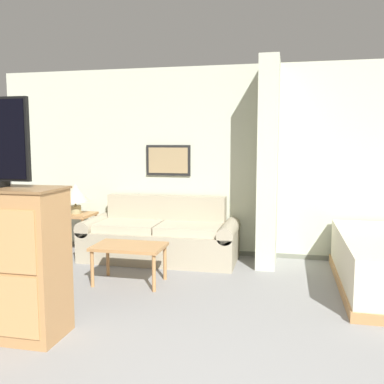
% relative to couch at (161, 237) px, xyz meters
% --- Properties ---
extents(wall_back, '(7.66, 0.16, 2.60)m').
position_rel_couch_xyz_m(wall_back, '(1.29, 0.48, 0.99)').
color(wall_back, beige).
rests_on(wall_back, ground_plane).
extents(wall_partition_pillar, '(0.24, 0.69, 2.60)m').
position_rel_couch_xyz_m(wall_partition_pillar, '(1.40, 0.07, 1.00)').
color(wall_partition_pillar, beige).
rests_on(wall_partition_pillar, ground_plane).
extents(couch, '(2.07, 0.84, 0.83)m').
position_rel_couch_xyz_m(couch, '(0.00, 0.00, 0.00)').
color(couch, tan).
rests_on(couch, ground_plane).
extents(coffee_table, '(0.78, 0.49, 0.44)m').
position_rel_couch_xyz_m(coffee_table, '(-0.05, -1.04, 0.08)').
color(coffee_table, '#B27F4C').
rests_on(coffee_table, ground_plane).
extents(side_table, '(0.47, 0.47, 0.57)m').
position_rel_couch_xyz_m(side_table, '(-1.24, 0.01, 0.18)').
color(side_table, '#B27F4C').
rests_on(side_table, ground_plane).
extents(table_lamp, '(0.38, 0.38, 0.43)m').
position_rel_couch_xyz_m(table_lamp, '(-1.24, 0.01, 0.55)').
color(table_lamp, tan).
rests_on(table_lamp, side_table).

